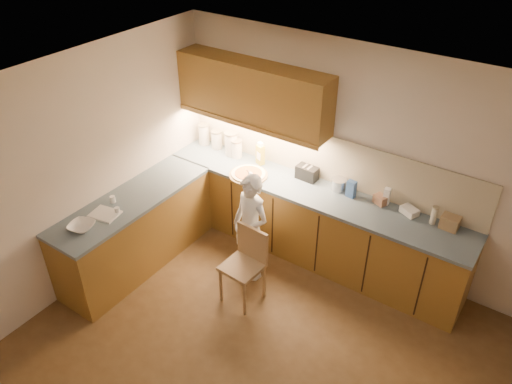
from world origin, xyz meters
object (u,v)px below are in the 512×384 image
child (251,228)px  toaster (307,173)px  wooden_chair (246,260)px  pizza_on_board (248,174)px  oil_jug (260,154)px

child → toaster: size_ratio=5.10×
wooden_chair → toaster: size_ratio=3.38×
pizza_on_board → oil_jug: 0.34m
child → wooden_chair: 0.40m
child → pizza_on_board: bearing=138.2°
wooden_chair → oil_jug: size_ratio=2.95×
oil_jug → toaster: 0.66m
oil_jug → toaster: (0.65, 0.02, -0.05)m
pizza_on_board → wooden_chair: bearing=-56.2°
pizza_on_board → toaster: bearing=29.1°
oil_jug → toaster: bearing=1.8°
wooden_chair → oil_jug: (-0.63, 1.19, 0.55)m
child → wooden_chair: (0.17, -0.32, -0.15)m
child → wooden_chair: child is taller
toaster → pizza_on_board: bearing=-148.6°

